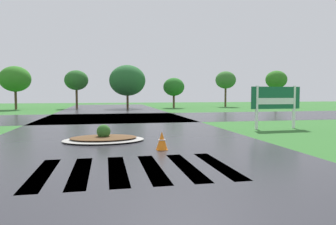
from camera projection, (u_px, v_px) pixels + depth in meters
name	position (u px, v px, depth m)	size (l,w,h in m)	color
asphalt_roadway	(122.00, 137.00, 13.80)	(11.13, 80.00, 0.01)	#2B2B30
asphalt_cross_road	(115.00, 118.00, 24.49)	(90.00, 10.02, 0.01)	#2B2B30
crosswalk_stripes	(135.00, 169.00, 7.90)	(4.95, 3.20, 0.01)	white
estate_billboard	(276.00, 100.00, 16.80)	(2.95, 0.23, 2.36)	white
median_island	(104.00, 138.00, 12.51)	(3.27, 2.24, 0.68)	#9E9B93
traffic_cone	(162.00, 141.00, 10.60)	(0.40, 0.40, 0.63)	orange
background_treeline	(135.00, 81.00, 39.90)	(37.35, 6.11, 5.54)	#4C3823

